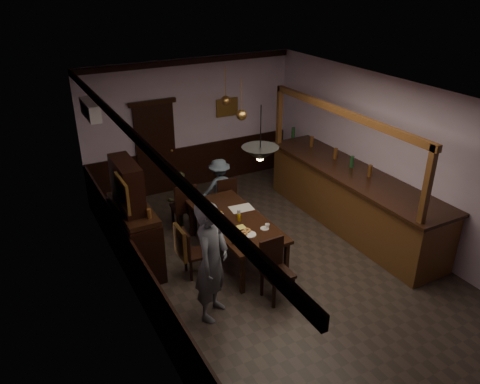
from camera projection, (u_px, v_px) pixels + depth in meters
room at (288, 192)px, 7.52m from camera, size 5.01×8.01×3.01m
dining_table at (235, 222)px, 8.28m from camera, size 1.01×2.20×0.75m
chair_far_left at (184, 205)px, 9.14m from camera, size 0.47×0.47×1.02m
chair_far_right at (225, 197)px, 9.54m from camera, size 0.46×0.46×0.96m
chair_near at (275, 267)px, 7.29m from camera, size 0.44×0.44×1.00m
chair_side at (192, 251)px, 7.81m from camera, size 0.41×0.41×0.88m
person_standing at (212, 261)px, 6.72m from camera, size 0.82×0.80×1.90m
person_seated_left at (179, 199)px, 9.36m from camera, size 0.63×0.53×1.15m
person_seated_right at (220, 187)px, 9.72m from camera, size 0.82×0.48×1.25m
newspaper_left at (210, 214)px, 8.41m from camera, size 0.46×0.36×0.01m
newspaper_right at (241, 208)px, 8.60m from camera, size 0.45×0.34×0.01m
napkin at (241, 227)px, 7.99m from camera, size 0.15×0.15×0.00m
saucer at (265, 228)px, 7.94m from camera, size 0.15×0.15×0.01m
coffee_cup at (267, 226)px, 7.93m from camera, size 0.08×0.08×0.07m
pastry_plate at (250, 234)px, 7.76m from camera, size 0.22×0.22×0.01m
pastry_ring_a at (244, 233)px, 7.75m from camera, size 0.13×0.13×0.04m
pastry_ring_b at (247, 230)px, 7.83m from camera, size 0.13×0.13×0.04m
soda_can at (239, 218)px, 8.17m from camera, size 0.07×0.07×0.12m
beer_glass at (221, 217)px, 8.11m from camera, size 0.06×0.06×0.20m
water_glass at (239, 213)px, 8.28m from camera, size 0.06×0.06×0.15m
pepper_mill at (233, 240)px, 7.48m from camera, size 0.04×0.04×0.14m
sideboard at (134, 226)px, 7.95m from camera, size 0.53×1.49×1.97m
bar_counter at (351, 198)px, 9.29m from camera, size 1.03×4.42×2.48m
door_back at (156, 151)px, 10.46m from camera, size 0.90×0.06×2.10m
ac_unit at (90, 110)px, 8.39m from camera, size 0.20×0.85×0.30m
picture_left_small at (180, 243)px, 4.92m from camera, size 0.04×0.28×0.36m
picture_left_large at (123, 193)px, 7.02m from camera, size 0.04×0.62×0.48m
picture_back at (227, 107)px, 10.91m from camera, size 0.55×0.04×0.42m
pendant_iron at (260, 154)px, 6.96m from camera, size 0.56×0.56×0.86m
pendant_brass_mid at (242, 115)px, 8.62m from camera, size 0.20×0.20×0.81m
pendant_brass_far at (226, 101)px, 9.53m from camera, size 0.20×0.20×0.81m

